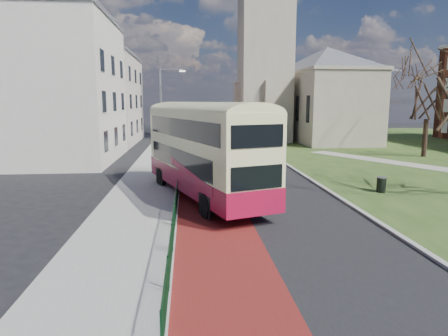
{
  "coord_description": "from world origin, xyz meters",
  "views": [
    {
      "loc": [
        -2.34,
        -15.81,
        5.41
      ],
      "look_at": [
        -0.48,
        4.51,
        2.0
      ],
      "focal_mm": 32.0,
      "sensor_mm": 36.0,
      "label": 1
    }
  ],
  "objects": [
    {
      "name": "pavement_west",
      "position": [
        -5.0,
        20.0,
        0.06
      ],
      "size": [
        4.0,
        120.0,
        0.12
      ],
      "primitive_type": "cube",
      "color": "gray",
      "rests_on": "ground"
    },
    {
      "name": "ground",
      "position": [
        0.0,
        0.0,
        0.0
      ],
      "size": [
        160.0,
        160.0,
        0.0
      ],
      "primitive_type": "plane",
      "color": "black",
      "rests_on": "ground"
    },
    {
      "name": "pedestrian_railing",
      "position": [
        -2.95,
        4.0,
        0.55
      ],
      "size": [
        0.07,
        24.0,
        1.12
      ],
      "color": "#0C391C",
      "rests_on": "ground"
    },
    {
      "name": "road_carriageway",
      "position": [
        1.5,
        20.0,
        0.01
      ],
      "size": [
        9.0,
        120.0,
        0.01
      ],
      "primitive_type": "cube",
      "color": "black",
      "rests_on": "ground"
    },
    {
      "name": "bus_lane",
      "position": [
        -1.2,
        20.0,
        0.01
      ],
      "size": [
        3.4,
        120.0,
        0.01
      ],
      "primitive_type": "cube",
      "color": "#591414",
      "rests_on": "ground"
    },
    {
      "name": "bus",
      "position": [
        -1.49,
        6.21,
        2.94
      ],
      "size": [
        6.74,
        12.58,
        5.15
      ],
      "rotation": [
        0.0,
        0.0,
        0.33
      ],
      "color": "maroon",
      "rests_on": "ground"
    },
    {
      "name": "gothic_church",
      "position": [
        12.56,
        38.0,
        13.13
      ],
      "size": [
        16.38,
        18.0,
        40.0
      ],
      "color": "gray",
      "rests_on": "ground"
    },
    {
      "name": "winter_tree_far",
      "position": [
        20.8,
        21.21,
        6.59
      ],
      "size": [
        7.83,
        7.83,
        9.46
      ],
      "rotation": [
        0.0,
        0.0,
        -0.25
      ],
      "color": "black",
      "rests_on": "grass_green"
    },
    {
      "name": "street_block_far",
      "position": [
        -14.0,
        38.0,
        5.76
      ],
      "size": [
        10.3,
        16.3,
        11.5
      ],
      "color": "beige",
      "rests_on": "ground"
    },
    {
      "name": "street_block_near",
      "position": [
        -14.0,
        22.0,
        6.51
      ],
      "size": [
        10.3,
        14.3,
        13.0
      ],
      "color": "silver",
      "rests_on": "ground"
    },
    {
      "name": "litter_bin",
      "position": [
        9.16,
        6.6,
        0.51
      ],
      "size": [
        0.71,
        0.71,
        0.93
      ],
      "rotation": [
        0.0,
        0.0,
        -0.26
      ],
      "color": "black",
      "rests_on": "grass_green"
    },
    {
      "name": "kerb_west",
      "position": [
        -3.0,
        20.0,
        0.07
      ],
      "size": [
        0.25,
        120.0,
        0.13
      ],
      "primitive_type": "cube",
      "color": "#999993",
      "rests_on": "ground"
    },
    {
      "name": "streetlamp",
      "position": [
        -4.35,
        18.0,
        4.59
      ],
      "size": [
        2.13,
        0.18,
        8.0
      ],
      "color": "gray",
      "rests_on": "pavement_west"
    },
    {
      "name": "kerb_east",
      "position": [
        6.1,
        22.0,
        0.07
      ],
      "size": [
        0.25,
        80.0,
        0.13
      ],
      "primitive_type": "cube",
      "color": "#999993",
      "rests_on": "ground"
    }
  ]
}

